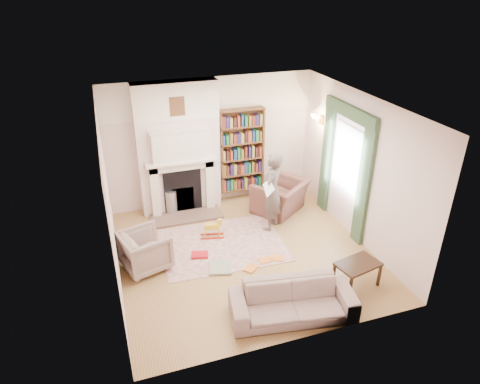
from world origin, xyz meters
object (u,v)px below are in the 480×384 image
object	(u,v)px
armchair_left	(145,250)
paraffin_heater	(171,203)
sofa	(293,301)
man_reading	(272,192)
coffee_table	(357,274)
armchair_reading	(280,196)
rocking_horse	(212,229)
bookcase	(241,150)

from	to	relation	value
armchair_left	paraffin_heater	bearing A→B (deg)	-40.39
armchair_left	sofa	size ratio (longest dim) A/B	0.41
man_reading	coffee_table	distance (m)	2.32
armchair_reading	paraffin_heater	world-z (taller)	armchair_reading
armchair_left	man_reading	size ratio (longest dim) A/B	0.47
rocking_horse	armchair_left	bearing A→B (deg)	-144.46
sofa	paraffin_heater	size ratio (longest dim) A/B	3.39
bookcase	paraffin_heater	distance (m)	1.91
armchair_reading	armchair_left	distance (m)	3.24
bookcase	coffee_table	xyz separation A→B (m)	(0.81, -3.59, -0.95)
coffee_table	armchair_left	bearing A→B (deg)	141.54
man_reading	paraffin_heater	world-z (taller)	man_reading
armchair_reading	sofa	size ratio (longest dim) A/B	0.57
bookcase	sofa	world-z (taller)	bookcase
man_reading	rocking_horse	world-z (taller)	man_reading
coffee_table	paraffin_heater	size ratio (longest dim) A/B	1.27
bookcase	rocking_horse	size ratio (longest dim) A/B	4.03
man_reading	paraffin_heater	size ratio (longest dim) A/B	2.98
armchair_left	coffee_table	size ratio (longest dim) A/B	1.10
man_reading	rocking_horse	xyz separation A→B (m)	(-1.23, 0.01, -0.62)
bookcase	coffee_table	bearing A→B (deg)	-77.31
bookcase	rocking_horse	distance (m)	2.04
bookcase	armchair_reading	world-z (taller)	bookcase
armchair_reading	coffee_table	distance (m)	2.76
man_reading	armchair_reading	bearing A→B (deg)	-171.63
bookcase	coffee_table	world-z (taller)	bookcase
coffee_table	paraffin_heater	distance (m)	4.16
bookcase	man_reading	distance (m)	1.49
armchair_reading	rocking_horse	bearing A→B (deg)	-16.69
armchair_left	paraffin_heater	distance (m)	1.90
sofa	man_reading	xyz separation A→B (m)	(0.64, 2.46, 0.55)
man_reading	coffee_table	bearing A→B (deg)	62.25
paraffin_heater	rocking_horse	distance (m)	1.32
bookcase	rocking_horse	bearing A→B (deg)	-127.12
man_reading	rocking_horse	size ratio (longest dim) A/B	3.57
armchair_reading	coffee_table	bearing A→B (deg)	58.40
paraffin_heater	bookcase	bearing A→B (deg)	8.60
armchair_reading	armchair_left	bearing A→B (deg)	-15.10
armchair_reading	paraffin_heater	distance (m)	2.35
bookcase	paraffin_heater	xyz separation A→B (m)	(-1.67, -0.25, -0.90)
man_reading	coffee_table	world-z (taller)	man_reading
sofa	coffee_table	size ratio (longest dim) A/B	2.67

